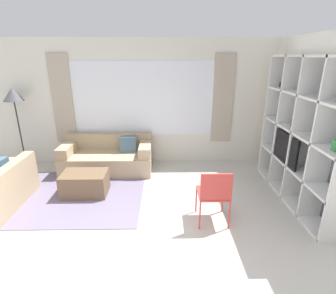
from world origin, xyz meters
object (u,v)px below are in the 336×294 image
object	(u,v)px
couch_main	(108,157)
ottoman	(85,184)
floor_lamp	(13,98)
folding_chair	(214,192)
shelving_unit	(304,133)

from	to	relation	value
couch_main	ottoman	size ratio (longest dim) A/B	2.40
couch_main	floor_lamp	size ratio (longest dim) A/B	1.08
couch_main	folding_chair	size ratio (longest dim) A/B	2.16
floor_lamp	folding_chair	bearing A→B (deg)	-29.59
couch_main	folding_chair	xyz separation A→B (m)	(1.90, -1.97, 0.24)
floor_lamp	shelving_unit	bearing A→B (deg)	-15.01
ottoman	floor_lamp	distance (m)	2.46
couch_main	ottoman	distance (m)	1.08
floor_lamp	couch_main	bearing A→B (deg)	-5.40
couch_main	floor_lamp	distance (m)	2.26
couch_main	floor_lamp	bearing A→B (deg)	174.60
shelving_unit	ottoman	xyz separation A→B (m)	(-3.65, 0.19, -0.97)
folding_chair	couch_main	bearing A→B (deg)	-45.95
shelving_unit	ottoman	world-z (taller)	shelving_unit
shelving_unit	folding_chair	world-z (taller)	shelving_unit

